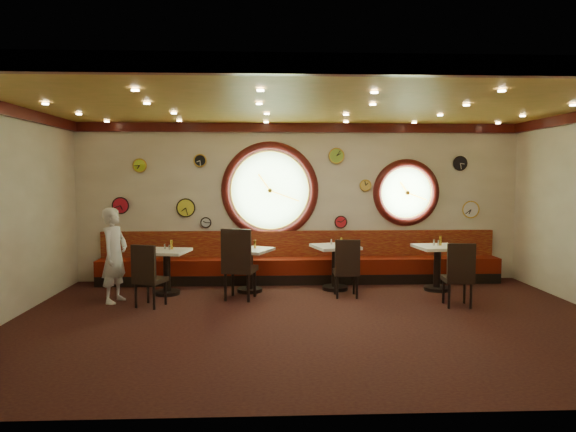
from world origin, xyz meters
The scene contains 46 objects.
floor centered at (0.00, 0.00, 0.00)m, with size 9.00×6.00×0.00m, color black.
ceiling centered at (0.00, 0.00, 3.20)m, with size 9.00×6.00×0.02m, color #C68B38.
wall_back centered at (0.00, 3.00, 1.60)m, with size 9.00×0.02×3.20m, color beige.
wall_front centered at (0.00, -3.00, 1.60)m, with size 9.00×0.02×3.20m, color beige.
molding_back centered at (0.00, 2.95, 3.11)m, with size 9.00×0.10×0.18m, color #3C0D0B.
molding_front centered at (0.00, -2.95, 3.11)m, with size 9.00×0.10×0.18m, color #3C0D0B.
banquette_base centered at (0.00, 2.72, 0.10)m, with size 8.00×0.55×0.20m, color black.
banquette_seat centered at (0.00, 2.72, 0.35)m, with size 8.00×0.55×0.30m, color #591107.
banquette_back centered at (0.00, 2.94, 0.75)m, with size 8.00×0.10×0.55m, color #65070F.
porthole_left_glass centered at (-0.60, 3.00, 1.85)m, with size 1.66×1.66×0.02m, color #8DC274.
porthole_left_frame centered at (-0.60, 2.98, 1.85)m, with size 1.98×1.98×0.18m, color #3C0D0B.
porthole_left_ring centered at (-0.60, 2.95, 1.85)m, with size 1.61×1.61×0.03m, color gold.
porthole_right_glass centered at (2.20, 3.00, 1.80)m, with size 1.10×1.10×0.02m, color #8DC274.
porthole_right_frame centered at (2.20, 2.98, 1.80)m, with size 1.38×1.38×0.18m, color #3C0D0B.
porthole_right_ring centered at (2.20, 2.95, 1.80)m, with size 1.09×1.09×0.03m, color gold.
wall_clock_0 centered at (0.75, 2.96, 2.55)m, with size 0.30×0.30×0.03m, color #8CBE3B.
wall_clock_1 centered at (3.30, 2.96, 2.40)m, with size 0.28×0.28×0.03m, color black.
wall_clock_2 centered at (0.85, 2.96, 1.20)m, with size 0.24×0.24×0.03m, color red.
wall_clock_3 centered at (-2.00, 2.96, 2.45)m, with size 0.24×0.24×0.03m, color black.
wall_clock_4 centered at (1.35, 2.96, 1.95)m, with size 0.22×0.22×0.03m, color gold.
wall_clock_5 centered at (3.55, 2.96, 1.45)m, with size 0.34×0.34×0.03m, color white.
wall_clock_6 centered at (-1.90, 2.96, 1.20)m, with size 0.20×0.20×0.03m, color silver.
wall_clock_7 centered at (-3.20, 2.96, 2.35)m, with size 0.26×0.26×0.03m, color #B1D52A.
wall_clock_8 centered at (-2.30, 2.96, 1.50)m, with size 0.36×0.36×0.03m, color yellow.
wall_clock_9 centered at (-3.60, 2.96, 1.55)m, with size 0.32×0.32×0.03m, color red.
table_a centered at (-2.48, 1.81, 0.51)m, with size 0.87×0.87×0.81m.
table_b centered at (-0.99, 1.96, 0.51)m, with size 0.97×0.97×0.80m.
table_c centered at (0.62, 2.05, 0.53)m, with size 0.94×0.94×0.85m.
table_d centered at (2.52, 1.92, 0.53)m, with size 0.85×0.85×0.84m.
chair_a centered at (-2.62, 0.87, 0.59)m, with size 0.56×0.56×0.64m.
chair_b centered at (-1.16, 1.30, 0.71)m, with size 0.63×0.63×0.77m.
chair_c centered at (0.73, 1.41, 0.59)m, with size 0.44×0.44×0.64m.
chair_d centered at (2.46, 0.67, 0.61)m, with size 0.48×0.48×0.66m.
condiment_a_salt centered at (-2.53, 1.92, 0.86)m, with size 0.03×0.03×0.10m, color silver.
condiment_b_salt centered at (-1.06, 2.07, 0.85)m, with size 0.03×0.03×0.10m, color silver.
condiment_c_salt centered at (0.55, 2.17, 0.90)m, with size 0.04×0.04×0.10m, color silver.
condiment_d_salt centered at (2.47, 1.97, 0.90)m, with size 0.04×0.04×0.11m, color silver.
condiment_a_pepper centered at (-2.42, 1.81, 0.86)m, with size 0.03×0.03×0.09m, color #B8B8BC.
condiment_b_pepper centered at (-1.02, 1.96, 0.86)m, with size 0.04×0.04×0.11m, color silver.
condiment_c_pepper centered at (0.67, 2.06, 0.90)m, with size 0.04×0.04×0.11m, color silver.
condiment_d_pepper centered at (2.54, 1.95, 0.90)m, with size 0.04×0.04×0.10m, color silver.
condiment_a_bottle centered at (-2.41, 1.91, 0.90)m, with size 0.05×0.05×0.17m, color yellow.
condiment_b_bottle centered at (-0.89, 2.00, 0.88)m, with size 0.05×0.05×0.15m, color gold.
condiment_c_bottle centered at (0.74, 2.16, 0.91)m, with size 0.04×0.04×0.14m, color gold.
condiment_d_bottle centered at (2.58, 1.96, 0.93)m, with size 0.06×0.06×0.18m, color gold.
waiter centered at (-3.25, 1.28, 0.81)m, with size 0.59×0.39×1.61m, color silver.
Camera 1 is at (-0.68, -7.45, 2.16)m, focal length 32.00 mm.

